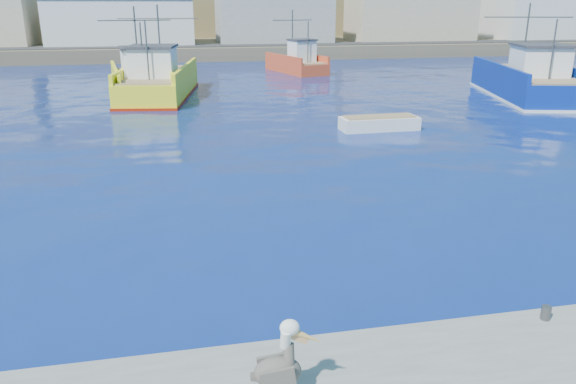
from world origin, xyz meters
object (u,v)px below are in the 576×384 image
(trawler_yellow_a, at_px, (141,82))
(pelican, at_px, (280,365))
(skiff_mid, at_px, (379,124))
(trawler_blue, at_px, (528,82))
(boat_orange, at_px, (297,62))
(trawler_yellow_b, at_px, (159,82))

(trawler_yellow_a, relative_size, pelican, 8.34)
(skiff_mid, bearing_deg, trawler_blue, 29.84)
(pelican, bearing_deg, trawler_blue, 50.70)
(trawler_yellow_a, height_order, boat_orange, trawler_yellow_a)
(pelican, bearing_deg, boat_orange, 77.09)
(skiff_mid, relative_size, pelican, 3.02)
(trawler_yellow_a, height_order, skiff_mid, trawler_yellow_a)
(trawler_yellow_b, bearing_deg, pelican, -86.27)
(trawler_blue, xyz_separation_m, pelican, (-24.58, -30.03, -0.04))
(boat_orange, bearing_deg, skiff_mid, -93.10)
(trawler_yellow_a, distance_m, pelican, 36.64)
(trawler_yellow_b, xyz_separation_m, skiff_mid, (12.12, -14.39, -0.81))
(trawler_blue, bearing_deg, trawler_yellow_a, 167.18)
(skiff_mid, bearing_deg, pelican, -114.41)
(trawler_yellow_b, bearing_deg, trawler_blue, -12.36)
(trawler_yellow_b, distance_m, boat_orange, 19.00)
(boat_orange, bearing_deg, trawler_yellow_a, -139.53)
(trawler_blue, bearing_deg, boat_orange, 124.80)
(trawler_yellow_a, xyz_separation_m, skiff_mid, (13.42, -14.92, -0.76))
(trawler_yellow_b, xyz_separation_m, boat_orange, (13.62, 13.25, -0.08))
(boat_orange, relative_size, skiff_mid, 2.04)
(trawler_yellow_a, xyz_separation_m, trawler_yellow_b, (1.30, -0.52, 0.06))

